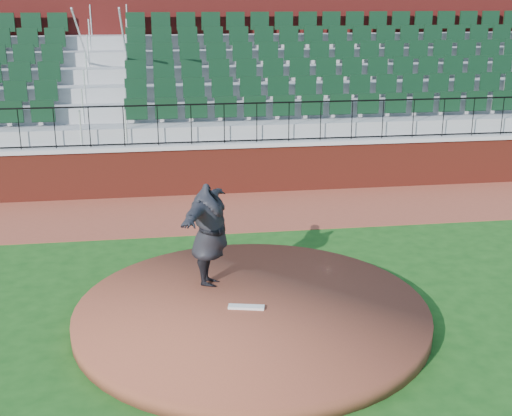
# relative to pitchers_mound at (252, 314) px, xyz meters

# --- Properties ---
(ground) EXTENTS (90.00, 90.00, 0.00)m
(ground) POSITION_rel_pitchers_mound_xyz_m (0.33, 0.27, -0.12)
(ground) COLOR #174814
(ground) RESTS_ON ground
(warning_track) EXTENTS (34.00, 3.20, 0.01)m
(warning_track) POSITION_rel_pitchers_mound_xyz_m (0.33, 5.67, -0.12)
(warning_track) COLOR brown
(warning_track) RESTS_ON ground
(field_wall) EXTENTS (34.00, 0.35, 1.20)m
(field_wall) POSITION_rel_pitchers_mound_xyz_m (0.33, 7.27, 0.47)
(field_wall) COLOR maroon
(field_wall) RESTS_ON ground
(wall_cap) EXTENTS (34.00, 0.45, 0.10)m
(wall_cap) POSITION_rel_pitchers_mound_xyz_m (0.33, 7.27, 1.12)
(wall_cap) COLOR #B7B7B7
(wall_cap) RESTS_ON field_wall
(wall_railing) EXTENTS (34.00, 0.05, 1.00)m
(wall_railing) POSITION_rel_pitchers_mound_xyz_m (0.33, 7.27, 1.67)
(wall_railing) COLOR black
(wall_railing) RESTS_ON wall_cap
(seating_stands) EXTENTS (34.00, 5.10, 4.60)m
(seating_stands) POSITION_rel_pitchers_mound_xyz_m (0.33, 10.00, 2.18)
(seating_stands) COLOR gray
(seating_stands) RESTS_ON ground
(concourse_wall) EXTENTS (34.00, 0.50, 5.50)m
(concourse_wall) POSITION_rel_pitchers_mound_xyz_m (0.33, 12.80, 2.62)
(concourse_wall) COLOR maroon
(concourse_wall) RESTS_ON ground
(pitchers_mound) EXTENTS (5.55, 5.55, 0.25)m
(pitchers_mound) POSITION_rel_pitchers_mound_xyz_m (0.00, 0.00, 0.00)
(pitchers_mound) COLOR brown
(pitchers_mound) RESTS_ON ground
(pitching_rubber) EXTENTS (0.58, 0.26, 0.04)m
(pitching_rubber) POSITION_rel_pitchers_mound_xyz_m (-0.10, -0.05, 0.14)
(pitching_rubber) COLOR silver
(pitching_rubber) RESTS_ON pitchers_mound
(pitcher) EXTENTS (1.28, 2.24, 1.76)m
(pitcher) POSITION_rel_pitchers_mound_xyz_m (-0.58, 0.95, 1.01)
(pitcher) COLOR black
(pitcher) RESTS_ON pitchers_mound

